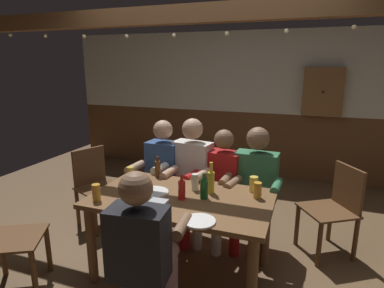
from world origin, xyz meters
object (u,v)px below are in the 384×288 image
at_px(plate_1, 199,221).
at_px(pint_glass_0, 96,193).
at_px(person_0, 160,172).
at_px(chair_empty_near_right, 335,207).
at_px(chair_empty_far_end, 2,236).
at_px(person_4, 143,244).
at_px(plate_0, 153,192).
at_px(person_1, 189,173).
at_px(chair_empty_near_left, 96,184).
at_px(pint_glass_2, 254,184).
at_px(person_2, 220,182).
at_px(bottle_1, 211,181).
at_px(person_3, 254,182).
at_px(pint_glass_1, 257,190).
at_px(pint_glass_4, 195,182).
at_px(pint_glass_3, 130,173).
at_px(bottle_3, 204,188).
at_px(dining_table, 182,209).
at_px(wall_dart_cabinet, 323,92).
at_px(condiment_caddy, 159,203).
at_px(bottle_0, 158,169).
at_px(table_candle, 138,202).
at_px(bottle_2, 182,190).

bearing_deg(plate_1, pint_glass_0, 176.35).
height_order(person_0, pint_glass_0, person_0).
relative_size(chair_empty_near_right, chair_empty_far_end, 1.00).
bearing_deg(person_4, chair_empty_far_end, 174.84).
height_order(plate_0, pint_glass_0, pint_glass_0).
bearing_deg(person_1, chair_empty_near_right, -164.59).
xyz_separation_m(chair_empty_near_left, pint_glass_2, (1.83, -0.22, 0.32)).
bearing_deg(person_2, bottle_1, 106.61).
distance_m(person_3, bottle_1, 0.61).
relative_size(pint_glass_1, pint_glass_2, 1.01).
relative_size(chair_empty_near_right, pint_glass_4, 5.91).
distance_m(person_3, pint_glass_3, 1.22).
height_order(plate_1, bottle_3, bottle_3).
relative_size(dining_table, wall_dart_cabinet, 2.15).
height_order(bottle_1, pint_glass_4, bottle_1).
height_order(person_3, pint_glass_1, person_3).
height_order(person_3, plate_0, person_3).
relative_size(plate_0, pint_glass_1, 2.00).
bearing_deg(condiment_caddy, pint_glass_1, 31.25).
height_order(person_4, bottle_1, person_4).
height_order(chair_empty_near_left, bottle_1, bottle_1).
bearing_deg(person_2, chair_empty_near_left, 15.49).
bearing_deg(wall_dart_cabinet, bottle_0, -122.29).
relative_size(person_1, person_2, 1.08).
relative_size(bottle_0, bottle_3, 0.97).
distance_m(table_candle, bottle_1, 0.65).
distance_m(plate_1, bottle_1, 0.56).
xyz_separation_m(table_candle, pint_glass_1, (0.85, 0.49, 0.03)).
bearing_deg(plate_0, wall_dart_cabinet, 63.77).
distance_m(chair_empty_near_right, plate_1, 1.57).
distance_m(person_3, pint_glass_1, 0.51).
xyz_separation_m(person_1, condiment_caddy, (0.08, -0.91, 0.06)).
height_order(person_4, plate_0, person_4).
bearing_deg(pint_glass_3, pint_glass_2, 4.11).
relative_size(bottle_2, bottle_3, 0.99).
bearing_deg(person_4, bottle_3, 68.27).
bearing_deg(condiment_caddy, plate_0, 126.50).
bearing_deg(plate_1, person_3, 78.24).
height_order(pint_glass_1, wall_dart_cabinet, wall_dart_cabinet).
distance_m(chair_empty_far_end, pint_glass_2, 2.11).
bearing_deg(person_1, dining_table, 114.89).
distance_m(chair_empty_far_end, wall_dart_cabinet, 4.33).
height_order(person_3, person_4, person_3).
distance_m(plate_1, bottle_2, 0.42).
xyz_separation_m(person_3, chair_empty_near_right, (0.76, 0.14, -0.21)).
relative_size(chair_empty_far_end, condiment_caddy, 6.29).
relative_size(person_2, person_3, 0.96).
height_order(person_2, chair_empty_far_end, person_2).
distance_m(pint_glass_0, wall_dart_cabinet, 3.62).
distance_m(person_0, table_candle, 1.00).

